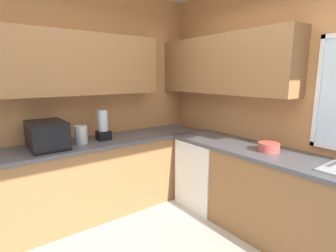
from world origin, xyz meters
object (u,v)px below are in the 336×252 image
object	(u,v)px
dishwasher	(207,172)
microwave	(47,135)
blender_appliance	(103,127)
kettle	(81,135)
bowl	(269,147)

from	to	relation	value
dishwasher	microwave	distance (m)	1.97
blender_appliance	microwave	bearing A→B (deg)	-90.00
microwave	kettle	distance (m)	0.35
kettle	bowl	xyz separation A→B (m)	(1.46, 1.43, -0.06)
kettle	bowl	distance (m)	2.05
kettle	bowl	world-z (taller)	kettle
dishwasher	kettle	xyz separation A→B (m)	(-0.64, -1.40, 0.58)
microwave	kettle	xyz separation A→B (m)	(0.02, 0.35, -0.04)
bowl	blender_appliance	bearing A→B (deg)	-142.17
dishwasher	blender_appliance	size ratio (longest dim) A/B	2.39
kettle	blender_appliance	xyz separation A→B (m)	(-0.02, 0.28, 0.06)
kettle	blender_appliance	world-z (taller)	blender_appliance
microwave	blender_appliance	bearing A→B (deg)	90.00
dishwasher	bowl	world-z (taller)	bowl
dishwasher	bowl	size ratio (longest dim) A/B	4.01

